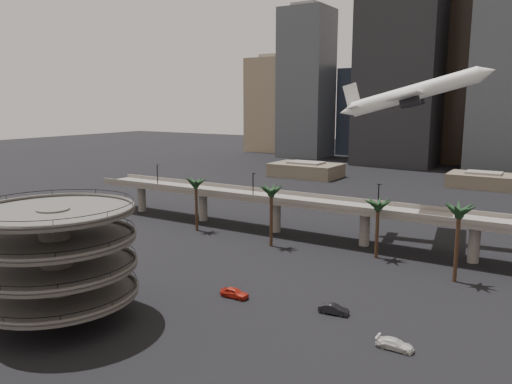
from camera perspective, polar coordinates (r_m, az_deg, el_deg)
The scene contains 10 objects.
ground at distance 72.25m, azimuth -12.31°, elevation -15.16°, with size 700.00×700.00×0.00m, color black.
parking_ramp at distance 75.70m, azimuth -21.88°, elevation -6.53°, with size 22.20×22.20×17.35m.
overpass at distance 113.73m, azimuth 7.16°, elevation -1.70°, with size 130.00×9.30×14.70m.
palm_trees at distance 101.52m, azimuth 11.29°, elevation -0.99°, with size 76.40×18.40×14.00m.
low_buildings at distance 194.60m, azimuth 19.86°, elevation 1.40°, with size 135.00×27.50×6.80m.
skyline at distance 265.63m, azimuth 25.74°, elevation 12.67°, with size 269.00×86.00×127.26m.
airborne_jet at distance 117.53m, azimuth 17.43°, elevation 10.67°, with size 33.49×29.94×12.39m.
car_a at distance 81.05m, azimuth -2.47°, elevation -11.42°, with size 1.90×4.72×1.61m, color red.
car_b at distance 76.11m, azimuth 8.86°, elevation -13.09°, with size 1.54×4.42×1.46m, color black.
car_c at distance 67.92m, azimuth 15.60°, elevation -16.40°, with size 1.92×4.71×1.37m, color white.
Camera 1 is at (46.25, -46.24, 30.70)m, focal length 35.00 mm.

